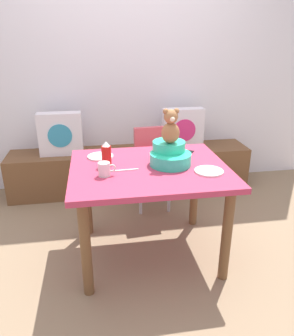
% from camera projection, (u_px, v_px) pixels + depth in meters
% --- Properties ---
extents(ground_plane, '(8.00, 8.00, 0.00)m').
position_uv_depth(ground_plane, '(149.00, 252.00, 2.62)').
color(ground_plane, '#8C7256').
extents(back_wall, '(4.40, 0.10, 2.60)m').
position_uv_depth(back_wall, '(126.00, 68.00, 3.49)').
color(back_wall, silver).
rests_on(back_wall, ground_plane).
extents(window_bench, '(2.60, 0.44, 0.46)m').
position_uv_depth(window_bench, '(131.00, 169.00, 3.64)').
color(window_bench, brown).
rests_on(window_bench, ground_plane).
extents(pillow_floral_left, '(0.44, 0.15, 0.44)m').
position_uv_depth(pillow_floral_left, '(61.00, 134.00, 3.35)').
color(pillow_floral_left, silver).
rests_on(pillow_floral_left, window_bench).
extents(pillow_floral_right, '(0.44, 0.15, 0.44)m').
position_uv_depth(pillow_floral_right, '(183.00, 129.00, 3.54)').
color(pillow_floral_right, silver).
rests_on(pillow_floral_right, window_bench).
extents(dining_table, '(1.13, 0.92, 0.74)m').
position_uv_depth(dining_table, '(149.00, 181.00, 2.38)').
color(dining_table, '#B73351').
rests_on(dining_table, ground_plane).
extents(highchair, '(0.34, 0.47, 0.79)m').
position_uv_depth(highchair, '(152.00, 157.00, 3.16)').
color(highchair, '#D84C59').
rests_on(highchair, ground_plane).
extents(infant_seat_teal, '(0.30, 0.33, 0.16)m').
position_uv_depth(infant_seat_teal, '(170.00, 155.00, 2.37)').
color(infant_seat_teal, '#2BCB9D').
rests_on(infant_seat_teal, dining_table).
extents(teddy_bear, '(0.13, 0.12, 0.25)m').
position_uv_depth(teddy_bear, '(171.00, 127.00, 2.29)').
color(teddy_bear, '#A06A40').
rests_on(teddy_bear, infant_seat_teal).
extents(ketchup_bottle, '(0.07, 0.07, 0.18)m').
position_uv_depth(ketchup_bottle, '(106.00, 155.00, 2.33)').
color(ketchup_bottle, red).
rests_on(ketchup_bottle, dining_table).
extents(coffee_mug, '(0.12, 0.08, 0.09)m').
position_uv_depth(coffee_mug, '(105.00, 169.00, 2.17)').
color(coffee_mug, silver).
rests_on(coffee_mug, dining_table).
extents(dinner_plate_near, '(0.20, 0.20, 0.01)m').
position_uv_depth(dinner_plate_near, '(100.00, 156.00, 2.53)').
color(dinner_plate_near, white).
rests_on(dinner_plate_near, dining_table).
extents(dinner_plate_far, '(0.20, 0.20, 0.01)m').
position_uv_depth(dinner_plate_far, '(209.00, 171.00, 2.25)').
color(dinner_plate_far, white).
rests_on(dinner_plate_far, dining_table).
extents(cell_phone, '(0.14, 0.16, 0.01)m').
position_uv_depth(cell_phone, '(187.00, 153.00, 2.60)').
color(cell_phone, black).
rests_on(cell_phone, dining_table).
extents(table_fork, '(0.17, 0.02, 0.01)m').
position_uv_depth(table_fork, '(127.00, 170.00, 2.28)').
color(table_fork, silver).
rests_on(table_fork, dining_table).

